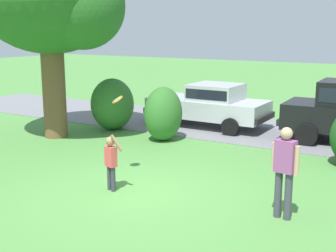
% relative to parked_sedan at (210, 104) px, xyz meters
% --- Properties ---
extents(ground_plane, '(80.00, 80.00, 0.00)m').
position_rel_parked_sedan_xyz_m(ground_plane, '(1.49, -6.83, -0.85)').
color(ground_plane, '#518E42').
extents(driveway_strip, '(28.00, 4.40, 0.02)m').
position_rel_parked_sedan_xyz_m(driveway_strip, '(1.49, 0.24, -0.84)').
color(driveway_strip, slate).
rests_on(driveway_strip, ground).
extents(shrub_near_tree, '(1.49, 1.52, 1.79)m').
position_rel_parked_sedan_xyz_m(shrub_near_tree, '(-2.73, -2.14, 0.05)').
color(shrub_near_tree, '#33702B').
rests_on(shrub_near_tree, ground).
extents(shrub_centre_left, '(1.14, 1.37, 1.70)m').
position_rel_parked_sedan_xyz_m(shrub_centre_left, '(-0.40, -2.58, 0.01)').
color(shrub_centre_left, '#33702B').
rests_on(shrub_centre_left, ground).
extents(parked_sedan, '(4.41, 2.12, 1.56)m').
position_rel_parked_sedan_xyz_m(parked_sedan, '(0.00, 0.00, 0.00)').
color(parked_sedan, silver).
rests_on(parked_sedan, ground).
extents(child_thrower, '(0.48, 0.23, 1.29)m').
position_rel_parked_sedan_xyz_m(child_thrower, '(0.99, -7.05, -0.13)').
color(child_thrower, '#383842').
rests_on(child_thrower, ground).
extents(frisbee, '(0.31, 0.27, 0.24)m').
position_rel_parked_sedan_xyz_m(frisbee, '(0.50, -6.13, 1.00)').
color(frisbee, orange).
extents(adult_onlooker, '(0.53, 0.27, 1.74)m').
position_rel_parked_sedan_xyz_m(adult_onlooker, '(4.64, -6.61, 0.13)').
color(adult_onlooker, '#3F3F4C').
rests_on(adult_onlooker, ground).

